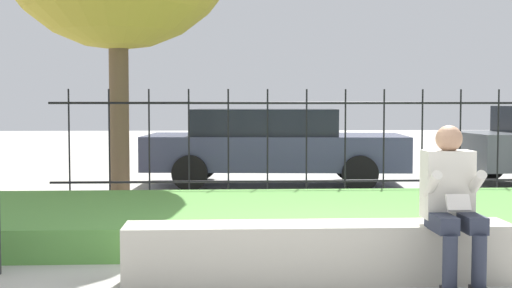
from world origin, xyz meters
The scene contains 6 objects.
ground_plane centered at (0.00, 0.00, 0.00)m, with size 60.00×60.00×0.00m, color #B2AFA8.
stone_bench centered at (-0.17, 0.00, 0.21)m, with size 3.12×0.46×0.48m.
person_seated_reader centered at (0.84, -0.26, 0.70)m, with size 0.42×0.73×1.28m.
grass_berm centered at (0.00, 2.14, 0.16)m, with size 8.66×2.88×0.31m.
iron_fence centered at (0.00, 4.36, 0.86)m, with size 6.66×0.03×1.64m.
car_parked_center centered at (-0.03, 6.72, 0.71)m, with size 4.60×2.25×1.33m.
Camera 1 is at (-0.98, -5.68, 1.46)m, focal length 50.00 mm.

